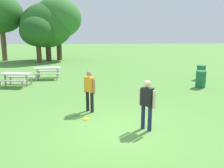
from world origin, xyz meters
name	(u,v)px	position (x,y,z in m)	size (l,w,h in m)	color
ground_plane	(123,130)	(0.00, 0.00, 0.00)	(120.00, 120.00, 0.00)	#568E3D
person_thrower	(147,102)	(0.76, -0.05, 0.94)	(0.45, 0.47, 1.64)	#1E234C
person_catcher	(90,89)	(-1.09, 1.91, 0.94)	(0.45, 0.47, 1.64)	black
frisbee	(86,119)	(-1.23, 1.05, 0.01)	(0.25, 0.25, 0.03)	yellow
picnic_table_near	(16,77)	(-5.49, 6.88, 0.56)	(1.92, 1.69, 0.77)	#B2ADA3
picnic_table_far	(48,71)	(-4.06, 9.09, 0.56)	(1.78, 1.52, 0.77)	beige
trash_can_beside_table	(201,79)	(5.20, 5.76, 0.48)	(0.59, 0.59, 0.96)	#1E663D
trash_can_further_along	(201,72)	(6.26, 8.04, 0.48)	(0.59, 0.59, 0.96)	#1E663D
tree_tall_left	(1,14)	(-10.82, 20.24, 5.02)	(4.72, 4.72, 7.07)	brown
tree_broad_center	(38,32)	(-6.57, 18.05, 3.17)	(3.58, 3.58, 4.72)	#4C3823
tree_far_right	(47,26)	(-5.97, 20.06, 3.84)	(5.63, 5.63, 6.24)	#4C3823
tree_slender_mid	(58,18)	(-4.82, 20.44, 4.63)	(5.23, 5.23, 6.87)	#4C3823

